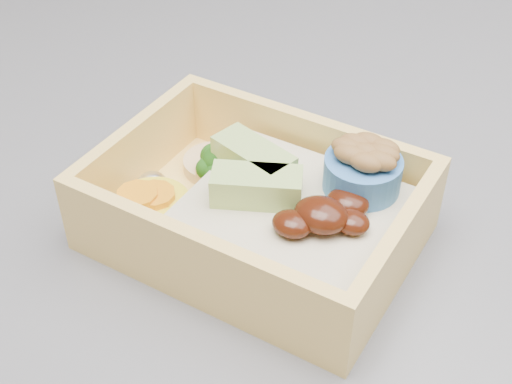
% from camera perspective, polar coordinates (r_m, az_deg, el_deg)
% --- Properties ---
extents(bento_box, '(0.19, 0.14, 0.07)m').
position_cam_1_polar(bento_box, '(0.41, 0.92, -1.34)').
color(bento_box, '#FFD069').
rests_on(bento_box, island).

